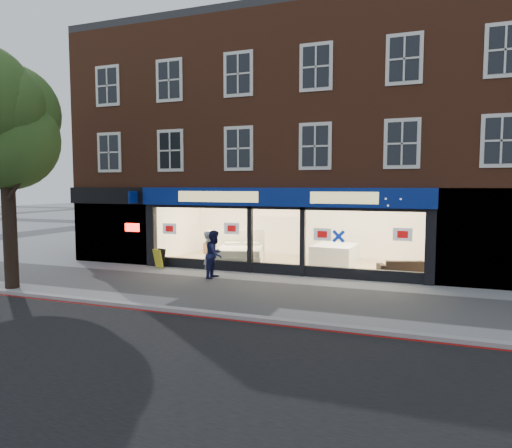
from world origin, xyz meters
The scene contains 14 objects.
ground centered at (0.00, 0.00, 0.00)m, with size 120.00×120.00×0.00m, color gray.
road centered at (0.00, -8.00, 0.00)m, with size 60.00×10.00×0.01m, color black.
kerb_line centered at (0.00, -3.10, 0.01)m, with size 60.00×0.10×0.01m, color #8C0A07.
kerb_stone centered at (0.00, -2.90, 0.06)m, with size 60.00×0.25×0.12m, color gray.
showroom_floor centered at (0.00, 5.25, 0.05)m, with size 11.00×4.50×0.10m, color tan.
building centered at (-0.02, 6.93, 6.67)m, with size 19.00×8.26×10.30m.
street_tree centered at (-7.57, -2.20, 4.94)m, with size 4.00×3.20×6.60m.
display_bed centered at (-2.04, 4.49, 0.47)m, with size 2.47×2.75×1.32m.
bedside_table centered at (-4.40, 6.34, 0.38)m, with size 0.45×0.45×0.55m, color brown.
mattress_stack centered at (1.83, 5.45, 0.51)m, with size 1.78×2.19×0.82m.
sofa centered at (4.60, 4.21, 0.37)m, with size 1.82×0.71×0.53m, color black.
a_board centered at (-4.90, 2.65, 0.39)m, with size 0.51×0.33×0.79m, color gold.
pedestrian_grey centered at (-2.21, 1.84, 0.84)m, with size 0.61×0.40×1.69m, color #B0B2B8.
pedestrian_blue centered at (-1.87, 1.57, 0.88)m, with size 0.85×0.66×1.75m, color #171A43.
Camera 1 is at (5.23, -13.40, 3.38)m, focal length 32.00 mm.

